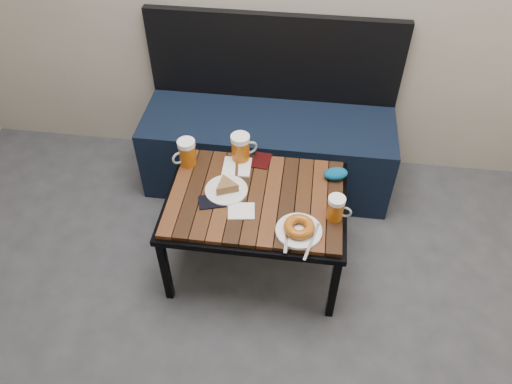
# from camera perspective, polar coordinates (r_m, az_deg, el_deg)

# --- Properties ---
(bench) EXTENTS (1.40, 0.50, 0.95)m
(bench) POSITION_cam_1_polar(r_m,az_deg,el_deg) (2.90, 1.42, 5.74)
(bench) COLOR black
(bench) RESTS_ON ground
(cafe_table) EXTENTS (0.84, 0.62, 0.47)m
(cafe_table) POSITION_cam_1_polar(r_m,az_deg,el_deg) (2.33, 0.00, -1.25)
(cafe_table) COLOR black
(cafe_table) RESTS_ON ground
(beer_mug_left) EXTENTS (0.12, 0.12, 0.14)m
(beer_mug_left) POSITION_cam_1_polar(r_m,az_deg,el_deg) (2.44, -7.93, 4.48)
(beer_mug_left) COLOR #AC520D
(beer_mug_left) RESTS_ON cafe_table
(beer_mug_centre) EXTENTS (0.14, 0.12, 0.15)m
(beer_mug_centre) POSITION_cam_1_polar(r_m,az_deg,el_deg) (2.44, -1.72, 5.07)
(beer_mug_centre) COLOR #AC520D
(beer_mug_centre) RESTS_ON cafe_table
(beer_mug_right) EXTENTS (0.11, 0.08, 0.12)m
(beer_mug_right) POSITION_cam_1_polar(r_m,az_deg,el_deg) (2.19, 9.15, -1.83)
(beer_mug_right) COLOR #AC520D
(beer_mug_right) RESTS_ON cafe_table
(plate_pie) EXTENTS (0.20, 0.20, 0.06)m
(plate_pie) POSITION_cam_1_polar(r_m,az_deg,el_deg) (2.31, -3.42, 0.47)
(plate_pie) COLOR white
(plate_pie) RESTS_ON cafe_table
(plate_bagel) EXTENTS (0.20, 0.26, 0.06)m
(plate_bagel) POSITION_cam_1_polar(r_m,az_deg,el_deg) (2.14, 4.93, -4.19)
(plate_bagel) COLOR white
(plate_bagel) RESTS_ON cafe_table
(napkin_left) EXTENTS (0.14, 0.18, 0.01)m
(napkin_left) POSITION_cam_1_polar(r_m,az_deg,el_deg) (2.44, -2.19, 2.91)
(napkin_left) COLOR white
(napkin_left) RESTS_ON cafe_table
(napkin_right) EXTENTS (0.13, 0.12, 0.01)m
(napkin_right) POSITION_cam_1_polar(r_m,az_deg,el_deg) (2.23, -1.69, -2.20)
(napkin_right) COLOR white
(napkin_right) RESTS_ON cafe_table
(passport_navy) EXTENTS (0.14, 0.12, 0.01)m
(passport_navy) POSITION_cam_1_polar(r_m,az_deg,el_deg) (2.28, -5.04, -1.08)
(passport_navy) COLOR black
(passport_navy) RESTS_ON cafe_table
(passport_burgundy) EXTENTS (0.10, 0.13, 0.01)m
(passport_burgundy) POSITION_cam_1_polar(r_m,az_deg,el_deg) (2.47, 0.64, 3.62)
(passport_burgundy) COLOR black
(passport_burgundy) RESTS_ON cafe_table
(knit_pouch) EXTENTS (0.13, 0.11, 0.05)m
(knit_pouch) POSITION_cam_1_polar(r_m,az_deg,el_deg) (2.40, 9.10, 2.08)
(knit_pouch) COLOR navy
(knit_pouch) RESTS_ON cafe_table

